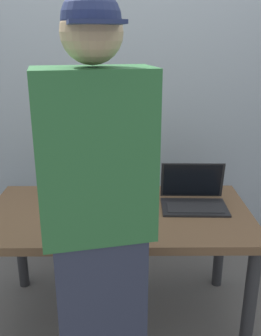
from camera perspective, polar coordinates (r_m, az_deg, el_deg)
ground_plane at (r=2.43m, az=-1.63°, el=-21.69°), size 8.00×8.00×0.00m
desk at (r=2.08m, az=-1.79°, el=-8.88°), size 1.43×0.75×0.70m
laptop at (r=2.13m, az=9.59°, el=-4.29°), size 0.37×0.27×0.23m
beer_bottle_green at (r=2.19m, az=-6.39°, el=-1.91°), size 0.07×0.07×0.28m
beer_bottle_brown at (r=2.25m, az=-9.35°, el=-0.89°), size 0.06×0.06×0.32m
person_figure at (r=1.44m, az=-4.98°, el=-10.05°), size 0.45×0.34×1.74m
coffee_mug at (r=1.87m, az=-5.74°, el=-7.66°), size 0.12×0.09×0.10m
back_wall at (r=2.58m, az=-1.59°, el=12.73°), size 6.00×0.10×2.60m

